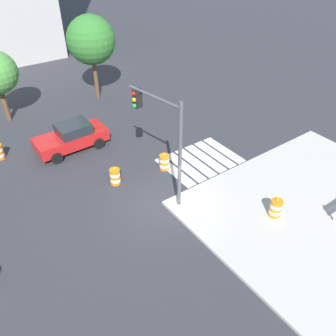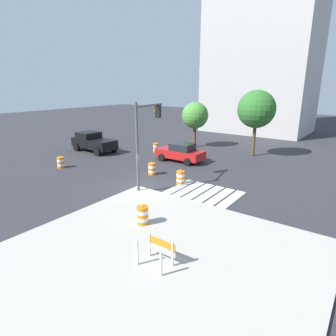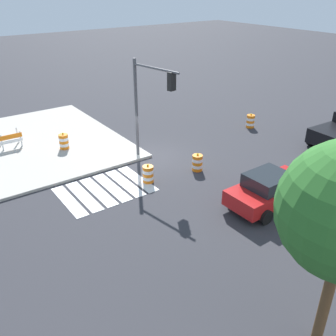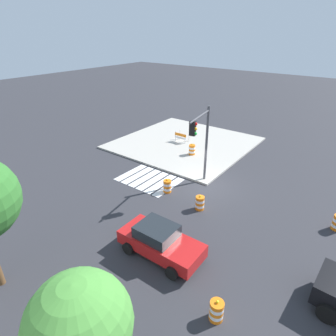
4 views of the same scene
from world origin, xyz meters
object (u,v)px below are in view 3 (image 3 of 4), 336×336
Objects in this scene: traffic_barrel_median_near at (197,163)px; traffic_barrel_on_sidewalk at (64,141)px; traffic_light_pole at (150,95)px; traffic_barrel_median_far at (148,174)px; construction_barricade at (11,139)px; sports_car at (270,189)px; traffic_barrel_near_corner at (250,121)px.

traffic_barrel_on_sidewalk is at bearing -54.02° from traffic_barrel_median_near.
traffic_barrel_median_far is at bearing 52.51° from traffic_light_pole.
construction_barricade is 0.24× the size of traffic_light_pole.
sports_car is 7.79m from traffic_light_pole.
traffic_light_pole is at bearing 127.71° from traffic_barrel_on_sidewalk.
traffic_barrel_on_sidewalk is (5.32, -11.29, -0.21)m from sports_car.
construction_barricade reaches higher than traffic_barrel_near_corner.
traffic_barrel_near_corner is at bearing -157.83° from traffic_barrel_median_near.
traffic_barrel_near_corner is 15.78m from construction_barricade.
traffic_barrel_median_near is 1.00× the size of traffic_barrel_on_sidewalk.
traffic_barrel_median_far is at bearing -8.64° from traffic_barrel_median_near.
traffic_barrel_median_far is at bearing 118.55° from construction_barricade.
sports_car reaches higher than traffic_barrel_median_near.
traffic_light_pole is (-5.95, 6.44, 3.19)m from construction_barricade.
traffic_barrel_on_sidewalk is at bearing -52.29° from traffic_light_pole.
construction_barricade is at bearing -49.72° from traffic_barrel_median_near.
traffic_barrel_median_far is at bearing 107.51° from traffic_barrel_on_sidewalk.
construction_barricade is at bearing -21.50° from traffic_barrel_near_corner.
traffic_barrel_median_far is (10.16, 2.52, 0.00)m from traffic_barrel_near_corner.
traffic_barrel_near_corner is 0.19× the size of traffic_light_pole.
construction_barricade is (14.68, -5.78, 0.27)m from traffic_barrel_near_corner.
sports_car is 12.49m from traffic_barrel_on_sidewalk.
traffic_barrel_median_far is at bearing 13.94° from traffic_barrel_near_corner.
traffic_barrel_on_sidewalk is (12.14, -3.75, 0.15)m from traffic_barrel_near_corner.
traffic_barrel_near_corner is 0.78× the size of construction_barricade.
traffic_light_pole is (1.91, -6.89, 3.10)m from sports_car.
traffic_barrel_median_far is at bearing -56.39° from sports_car.
traffic_barrel_on_sidewalk is at bearing 141.31° from construction_barricade.
traffic_light_pole is at bearing 4.32° from traffic_barrel_near_corner.
traffic_barrel_median_near is 0.19× the size of traffic_light_pole.
traffic_barrel_median_far is (3.34, -5.03, -0.36)m from sports_car.
traffic_barrel_on_sidewalk is 6.48m from traffic_light_pole.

